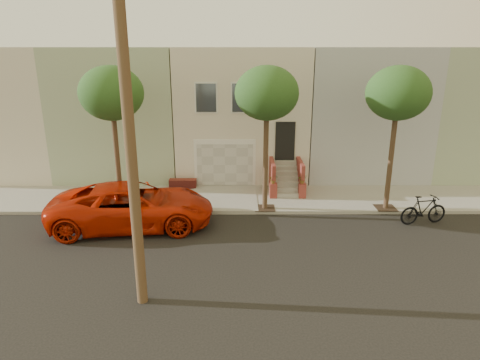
{
  "coord_description": "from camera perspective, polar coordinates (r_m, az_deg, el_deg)",
  "views": [
    {
      "loc": [
        -0.19,
        -13.8,
        7.02
      ],
      "look_at": [
        -0.13,
        3.0,
        1.77
      ],
      "focal_mm": 31.21,
      "sensor_mm": 36.0,
      "label": 1
    }
  ],
  "objects": [
    {
      "name": "motorcycle",
      "position": [
        19.11,
        23.81,
        -3.75
      ],
      "size": [
        2.16,
        0.98,
        1.25
      ],
      "primitive_type": "imported",
      "rotation": [
        0.0,
        0.0,
        1.77
      ],
      "color": "black",
      "rests_on": "ground"
    },
    {
      "name": "sidewalk",
      "position": [
        20.37,
        0.34,
        -2.58
      ],
      "size": [
        40.0,
        3.7,
        0.15
      ],
      "primitive_type": "cube",
      "color": "gray",
      "rests_on": "ground"
    },
    {
      "name": "tree_right",
      "position": [
        19.0,
        20.8,
        10.92
      ],
      "size": [
        2.7,
        2.57,
        6.3
      ],
      "color": "#2D2116",
      "rests_on": "sidewalk"
    },
    {
      "name": "house_row",
      "position": [
        25.21,
        0.23,
        9.66
      ],
      "size": [
        33.1,
        11.7,
        7.0
      ],
      "color": "#BFB6A3",
      "rests_on": "sidewalk"
    },
    {
      "name": "ground",
      "position": [
        15.48,
        0.52,
        -9.62
      ],
      "size": [
        90.0,
        90.0,
        0.0
      ],
      "primitive_type": "plane",
      "color": "black",
      "rests_on": "ground"
    },
    {
      "name": "tree_mid",
      "position": [
        17.83,
        3.69,
        11.64
      ],
      "size": [
        2.7,
        2.57,
        6.3
      ],
      "color": "#2D2116",
      "rests_on": "sidewalk"
    },
    {
      "name": "tree_left",
      "position": [
        18.56,
        -17.17,
        11.15
      ],
      "size": [
        2.7,
        2.57,
        6.3
      ],
      "color": "#2D2116",
      "rests_on": "sidewalk"
    },
    {
      "name": "pickup_truck",
      "position": [
        17.69,
        -14.46,
        -3.43
      ],
      "size": [
        6.86,
        3.74,
        1.82
      ],
      "primitive_type": "imported",
      "rotation": [
        0.0,
        0.0,
        1.68
      ],
      "color": "#B91D04",
      "rests_on": "ground"
    }
  ]
}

